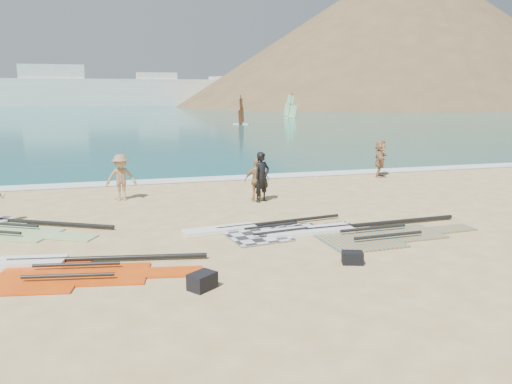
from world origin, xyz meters
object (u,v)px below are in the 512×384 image
object	(u,v)px
rig_orange	(356,232)
gear_bag_near	(202,281)
rig_red	(57,268)
beachgoer_right	(380,158)
beachgoer_mid	(121,177)
person_wetsuit	(262,177)
beachgoer_back	(257,180)
rig_grey	(257,230)
gear_bag_far	(352,258)

from	to	relation	value
rig_orange	gear_bag_near	xyz separation A→B (m)	(-5.08, -2.92, 0.13)
rig_orange	rig_red	distance (m)	8.23
gear_bag_near	beachgoer_right	world-z (taller)	beachgoer_right
rig_orange	beachgoer_mid	xyz separation A→B (m)	(-6.56, 6.74, 0.84)
person_wetsuit	beachgoer_mid	size ratio (longest dim) A/B	1.07
beachgoer_mid	beachgoer_back	world-z (taller)	beachgoer_mid
rig_grey	beachgoer_mid	size ratio (longest dim) A/B	2.97
gear_bag_near	rig_grey	bearing A→B (deg)	59.32
rig_grey	gear_bag_near	distance (m)	4.57
rig_red	beachgoer_back	world-z (taller)	beachgoer_back
rig_red	beachgoer_back	bearing A→B (deg)	52.59
rig_red	gear_bag_near	size ratio (longest dim) A/B	10.58
rig_grey	gear_bag_near	xyz separation A→B (m)	(-2.33, -3.93, 0.13)
rig_orange	beachgoer_back	bearing A→B (deg)	104.61
rig_red	beachgoer_right	xyz separation A→B (m)	(13.99, 9.83, 0.85)
rig_orange	person_wetsuit	world-z (taller)	person_wetsuit
beachgoer_mid	beachgoer_right	distance (m)	12.57
rig_orange	rig_red	xyz separation A→B (m)	(-8.18, -0.87, -0.00)
rig_grey	person_wetsuit	distance (m)	4.31
person_wetsuit	rig_red	bearing A→B (deg)	-165.41
person_wetsuit	rig_grey	bearing A→B (deg)	-134.77
rig_red	person_wetsuit	xyz separation A→B (m)	(6.75, 5.88, 0.90)
rig_orange	beachgoer_back	distance (m)	5.43
gear_bag_near	rig_orange	bearing A→B (deg)	29.86
rig_grey	beachgoer_back	size ratio (longest dim) A/B	3.23
gear_bag_near	beachgoer_right	size ratio (longest dim) A/B	0.31
gear_bag_far	gear_bag_near	bearing A→B (deg)	-171.06
person_wetsuit	beachgoer_mid	world-z (taller)	person_wetsuit
rig_grey	person_wetsuit	bearing A→B (deg)	63.89
rig_grey	person_wetsuit	world-z (taller)	person_wetsuit
rig_grey	gear_bag_far	size ratio (longest dim) A/B	10.58
person_wetsuit	beachgoer_back	bearing A→B (deg)	115.69
gear_bag_far	rig_grey	bearing A→B (deg)	113.64
beachgoer_mid	beachgoer_back	size ratio (longest dim) A/B	1.09
gear_bag_far	person_wetsuit	xyz separation A→B (m)	(-0.14, 7.33, 0.80)
gear_bag_near	beachgoer_back	bearing A→B (deg)	66.54
rig_grey	beachgoer_back	world-z (taller)	beachgoer_back
rig_grey	person_wetsuit	xyz separation A→B (m)	(1.32, 4.00, 0.90)
beachgoer_right	beachgoer_back	bearing A→B (deg)	150.37
beachgoer_mid	beachgoer_back	distance (m)	5.23
rig_grey	rig_red	size ratio (longest dim) A/B	0.89
gear_bag_far	beachgoer_mid	world-z (taller)	beachgoer_mid
rig_orange	person_wetsuit	size ratio (longest dim) A/B	3.40
rig_grey	beachgoer_mid	world-z (taller)	beachgoer_mid
beachgoer_mid	beachgoer_right	bearing A→B (deg)	9.07
gear_bag_near	gear_bag_far	distance (m)	3.84
rig_red	rig_orange	bearing A→B (deg)	16.31
person_wetsuit	beachgoer_right	bearing A→B (deg)	2.17
gear_bag_far	beachgoer_mid	xyz separation A→B (m)	(-5.27, 9.06, 0.74)
rig_orange	gear_bag_near	distance (m)	5.86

